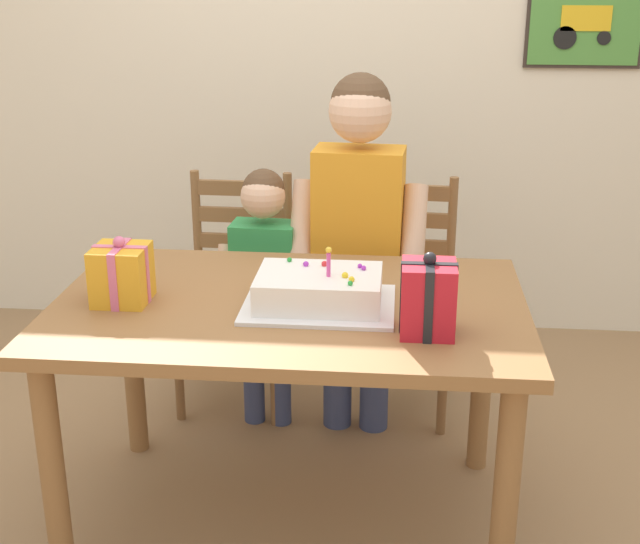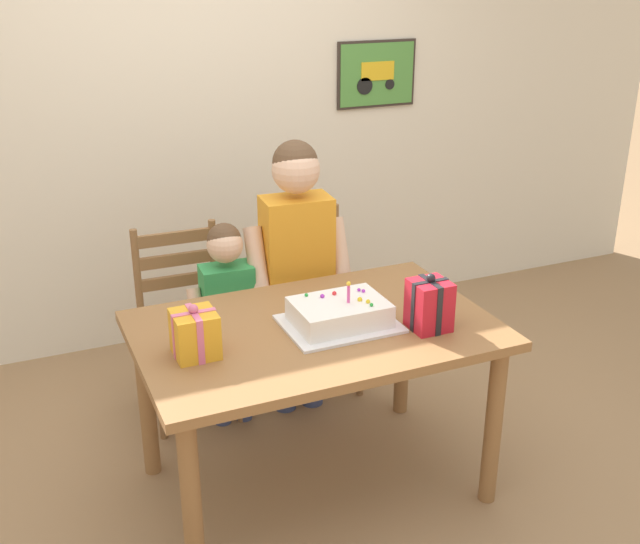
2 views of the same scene
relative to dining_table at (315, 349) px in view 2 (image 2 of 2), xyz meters
The scene contains 10 objects.
ground_plane 0.66m from the dining_table, ahead, with size 20.00×20.00×0.00m, color #997551.
back_wall 1.82m from the dining_table, 89.86° to the left, with size 6.40×0.11×2.60m.
dining_table is the anchor object (origin of this frame).
birthday_cake 0.18m from the dining_table, 18.56° to the right, with size 0.44×0.34×0.19m.
gift_box_red_large 0.53m from the dining_table, behind, with size 0.16×0.16×0.21m.
gift_box_beside_cake 0.49m from the dining_table, 25.62° to the right, with size 0.15×0.15×0.23m.
chair_left 0.92m from the dining_table, 111.30° to the left, with size 0.43×0.43×0.92m.
chair_right 0.92m from the dining_table, 68.46° to the left, with size 0.45×0.45×0.92m.
child_older 0.66m from the dining_table, 74.42° to the left, with size 0.50×0.29×1.36m.
child_younger 0.64m from the dining_table, 105.72° to the left, with size 0.37×0.22×1.01m.
Camera 2 is at (-1.08, -2.52, 2.11)m, focal length 43.42 mm.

